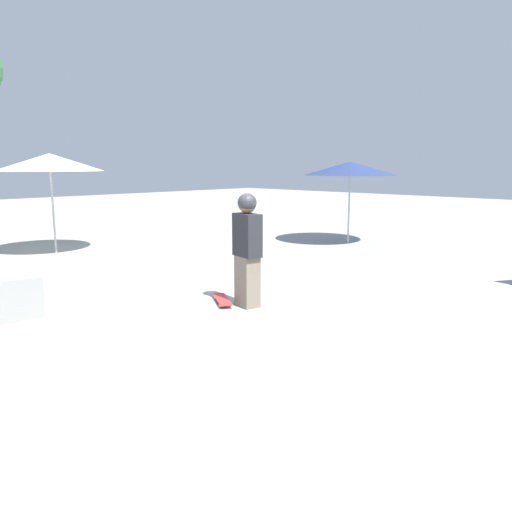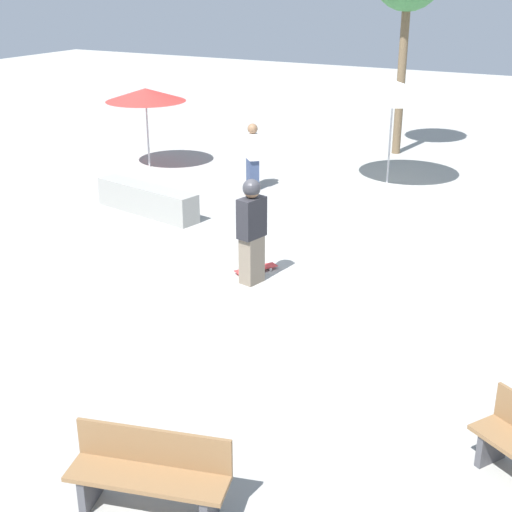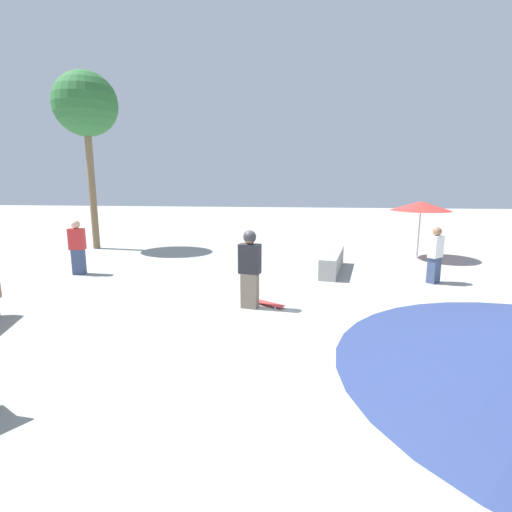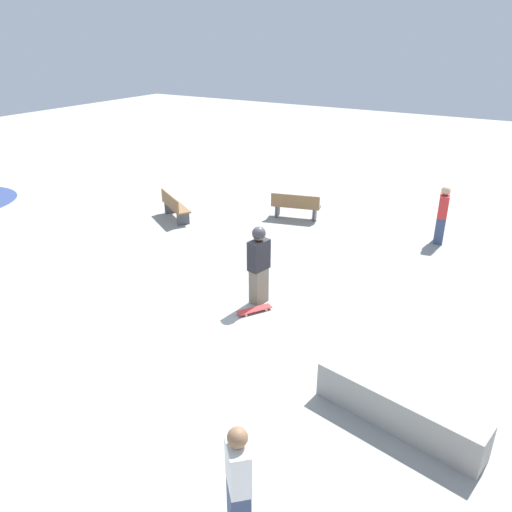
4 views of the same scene
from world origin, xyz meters
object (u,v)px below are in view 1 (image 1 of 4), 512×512
(skater_main, at_px, (247,246))
(shade_umbrella_navy, at_px, (350,168))
(skateboard, at_px, (222,300))
(shade_umbrella_white, at_px, (50,162))

(skater_main, xyz_separation_m, shade_umbrella_navy, (2.61, -6.79, 1.18))
(skateboard, bearing_deg, shade_umbrella_white, 30.37)
(skater_main, bearing_deg, shade_umbrella_navy, -56.54)
(skater_main, bearing_deg, shade_umbrella_white, 12.15)
(skater_main, relative_size, shade_umbrella_navy, 0.69)
(skater_main, height_order, shade_umbrella_white, shade_umbrella_white)
(skater_main, height_order, shade_umbrella_navy, shade_umbrella_navy)
(skateboard, relative_size, shade_umbrella_white, 0.29)
(skateboard, xyz_separation_m, shade_umbrella_white, (6.72, -0.19, 2.28))
(shade_umbrella_navy, xyz_separation_m, shade_umbrella_white, (4.55, 6.75, 0.17))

